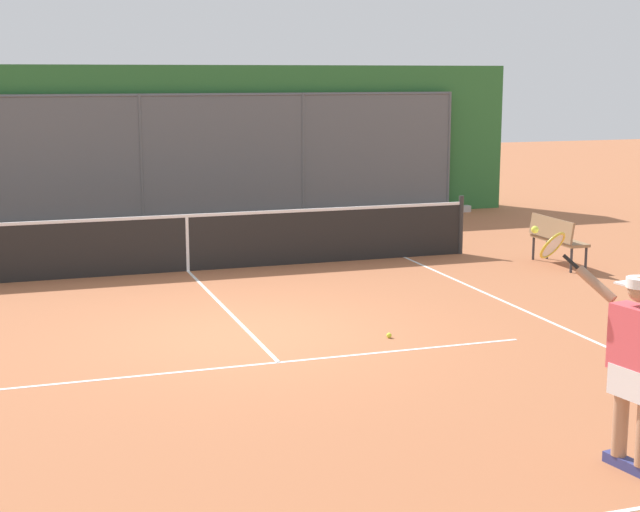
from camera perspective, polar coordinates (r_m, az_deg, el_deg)
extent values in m
plane|color=#A8603D|center=(12.30, -4.11, -4.64)|extent=(60.00, 60.00, 0.00)
cube|color=white|center=(11.11, -2.45, -6.29)|extent=(6.14, 0.05, 0.01)
cube|color=white|center=(13.13, 13.71, -3.92)|extent=(0.05, 9.99, 0.01)
cube|color=white|center=(13.68, -5.64, -3.08)|extent=(0.05, 5.50, 0.01)
cylinder|color=#565B60|center=(23.23, 7.61, 6.10)|extent=(0.07, 0.07, 2.84)
cylinder|color=#565B60|center=(21.89, -1.01, 5.91)|extent=(0.07, 0.07, 2.84)
cylinder|color=#565B60|center=(21.09, -10.51, 5.55)|extent=(0.07, 0.07, 2.84)
cylinder|color=#565B60|center=(21.01, -10.64, 9.30)|extent=(14.52, 0.05, 0.05)
cube|color=#565B60|center=(21.09, -10.51, 5.55)|extent=(14.52, 0.02, 2.84)
cube|color=#2D6B33|center=(21.71, -10.78, 6.48)|extent=(17.52, 0.90, 3.44)
cube|color=#ADADA8|center=(21.07, -10.32, 1.87)|extent=(15.52, 0.18, 0.15)
cylinder|color=#2D2D2D|center=(17.82, 8.31, 1.83)|extent=(0.09, 0.09, 1.07)
cube|color=black|center=(16.22, -7.84, 0.69)|extent=(10.02, 0.02, 0.91)
cube|color=white|center=(16.15, -7.89, 2.36)|extent=(10.02, 0.04, 0.05)
cube|color=white|center=(16.22, -7.84, 0.69)|extent=(0.05, 0.04, 0.91)
cube|color=navy|center=(8.68, 17.20, -11.44)|extent=(0.15, 0.28, 0.09)
cylinder|color=#A87A5B|center=(8.54, 17.36, -8.79)|extent=(0.13, 0.13, 0.76)
cube|color=white|center=(8.36, 18.11, -7.08)|extent=(0.29, 0.43, 0.26)
cube|color=#DB4C56|center=(8.26, 18.25, -4.74)|extent=(0.29, 0.50, 0.55)
cylinder|color=#A87A5B|center=(8.43, 15.99, -1.62)|extent=(0.25, 0.37, 0.29)
cube|color=white|center=(8.24, 17.85, -1.57)|extent=(0.21, 0.22, 0.02)
cylinder|color=black|center=(8.51, 14.63, -0.36)|extent=(0.11, 0.16, 0.13)
torus|color=gold|center=(8.58, 13.57, 0.62)|extent=(0.34, 0.30, 0.26)
cylinder|color=silver|center=(8.58, 13.57, 0.62)|extent=(0.29, 0.24, 0.21)
sphere|color=#D6E042|center=(8.65, 12.58, 1.53)|extent=(0.07, 0.07, 0.07)
sphere|color=#CCDB33|center=(12.13, 4.10, -4.70)|extent=(0.07, 0.07, 0.07)
cube|color=#93704C|center=(17.06, 13.96, 0.91)|extent=(0.38, 1.30, 0.05)
cube|color=#93704C|center=(16.93, 13.50, 1.61)|extent=(0.09, 1.30, 0.36)
cylinder|color=#333338|center=(16.68, 15.43, -0.15)|extent=(0.04, 0.04, 0.44)
cylinder|color=#333338|center=(17.67, 13.27, 0.54)|extent=(0.04, 0.04, 0.44)
cylinder|color=#333338|center=(16.52, 14.62, -0.21)|extent=(0.04, 0.04, 0.44)
cylinder|color=#333338|center=(17.52, 12.49, 0.49)|extent=(0.04, 0.04, 0.44)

